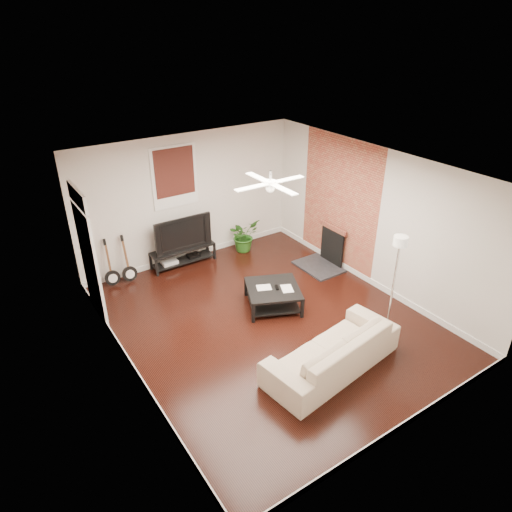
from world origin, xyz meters
The scene contains 14 objects.
room centered at (0.00, 0.00, 1.40)m, with size 5.01×6.01×2.81m.
brick_accent centered at (2.49, 1.00, 1.40)m, with size 0.02×2.20×2.80m, color #AB4A37.
fireplace centered at (2.20, 1.00, 0.46)m, with size 0.80×1.10×0.92m, color black.
window_back centered at (-0.30, 2.97, 1.95)m, with size 1.00×0.06×1.30m, color black.
door_left centered at (-2.46, 1.90, 1.25)m, with size 0.08×1.00×2.50m, color white.
tv_stand centered at (-0.34, 2.78, 0.20)m, with size 1.43×0.38×0.40m, color black.
tv centered at (-0.34, 2.80, 0.77)m, with size 1.28×0.17×0.74m, color black.
coffee_table centered at (0.35, 0.35, 0.20)m, with size 0.96×0.96×0.40m, color black.
sofa centered at (0.11, -1.55, 0.34)m, with size 2.31×0.90×0.68m, color tan.
floor_lamp centered at (1.46, -1.45, 0.94)m, with size 0.31×0.31×1.89m, color white, non-canonical shape.
potted_plant centered at (1.14, 2.62, 0.38)m, with size 0.68×0.59×0.76m, color #255B1A.
guitar_left centered at (-1.93, 2.75, 0.50)m, with size 0.31×0.22×1.00m, color black, non-canonical shape.
guitar_right centered at (-1.58, 2.72, 0.50)m, with size 0.31×0.22×1.00m, color black, non-canonical shape.
ceiling_fan centered at (0.00, 0.00, 2.60)m, with size 1.24×1.24×0.32m, color white, non-canonical shape.
Camera 1 is at (-3.94, -5.52, 4.92)m, focal length 32.18 mm.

